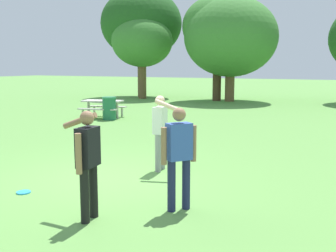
# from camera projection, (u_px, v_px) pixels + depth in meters

# --- Properties ---
(ground_plane) EXTENTS (120.00, 120.00, 0.00)m
(ground_plane) POSITION_uv_depth(u_px,v_px,m) (108.00, 178.00, 8.40)
(ground_plane) COLOR #609947
(person_thrower) EXTENTS (0.73, 0.61, 1.64)m
(person_thrower) POSITION_uv_depth(u_px,v_px,m) (87.00, 157.00, 6.04)
(person_thrower) COLOR black
(person_thrower) RESTS_ON ground
(person_catcher) EXTENTS (0.73, 0.61, 1.64)m
(person_catcher) POSITION_uv_depth(u_px,v_px,m) (161.00, 127.00, 8.91)
(person_catcher) COLOR gray
(person_catcher) RESTS_ON ground
(person_bystander) EXTENTS (0.41, 0.50, 1.64)m
(person_bystander) POSITION_uv_depth(u_px,v_px,m) (179.00, 152.00, 6.45)
(person_bystander) COLOR #1E234C
(person_bystander) RESTS_ON ground
(frisbee) EXTENTS (0.25, 0.25, 0.03)m
(frisbee) POSITION_uv_depth(u_px,v_px,m) (24.00, 192.00, 7.45)
(frisbee) COLOR #2D9EDB
(frisbee) RESTS_ON ground
(picnic_table_near) EXTENTS (1.96, 1.75, 0.77)m
(picnic_table_near) POSITION_uv_depth(u_px,v_px,m) (103.00, 105.00, 17.83)
(picnic_table_near) COLOR beige
(picnic_table_near) RESTS_ON ground
(trash_can_beside_table) EXTENTS (0.59, 0.59, 0.96)m
(trash_can_beside_table) POSITION_uv_depth(u_px,v_px,m) (109.00, 108.00, 17.27)
(trash_can_beside_table) COLOR #237047
(trash_can_beside_table) RESTS_ON ground
(tree_tall_left) EXTENTS (5.65, 5.65, 7.53)m
(tree_tall_left) POSITION_uv_depth(u_px,v_px,m) (141.00, 24.00, 28.79)
(tree_tall_left) COLOR brown
(tree_tall_left) RESTS_ON ground
(tree_broad_center) EXTENTS (4.10, 4.10, 5.61)m
(tree_broad_center) POSITION_uv_depth(u_px,v_px,m) (142.00, 41.00, 27.59)
(tree_broad_center) COLOR brown
(tree_broad_center) RESTS_ON ground
(tree_far_right) EXTENTS (4.46, 4.46, 6.56)m
(tree_far_right) POSITION_uv_depth(u_px,v_px,m) (218.00, 27.00, 25.81)
(tree_far_right) COLOR #4C3823
(tree_far_right) RESTS_ON ground
(tree_slender_mid) EXTENTS (5.78, 5.78, 6.45)m
(tree_slender_mid) POSITION_uv_depth(u_px,v_px,m) (231.00, 37.00, 25.46)
(tree_slender_mid) COLOR brown
(tree_slender_mid) RESTS_ON ground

